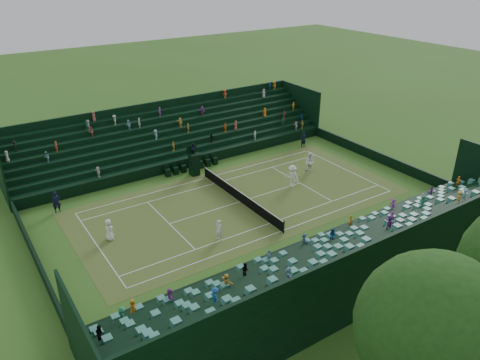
{
  "coord_description": "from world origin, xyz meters",
  "views": [
    {
      "loc": [
        28.3,
        -18.63,
        18.27
      ],
      "look_at": [
        0.0,
        0.0,
        2.0
      ],
      "focal_mm": 35.0,
      "sensor_mm": 36.0,
      "label": 1
    }
  ],
  "objects_px": {
    "player_near_west": "(109,230)",
    "player_near_east": "(219,230)",
    "tennis_net": "(240,196)",
    "player_far_east": "(292,176)",
    "umpire_chair": "(194,161)",
    "player_far_west": "(310,162)"
  },
  "relations": [
    {
      "from": "player_far_west",
      "to": "tennis_net",
      "type": "bearing_deg",
      "value": -82.94
    },
    {
      "from": "tennis_net",
      "to": "player_near_east",
      "type": "bearing_deg",
      "value": -47.78
    },
    {
      "from": "tennis_net",
      "to": "player_far_east",
      "type": "relative_size",
      "value": 5.82
    },
    {
      "from": "tennis_net",
      "to": "player_far_west",
      "type": "bearing_deg",
      "value": 99.06
    },
    {
      "from": "umpire_chair",
      "to": "player_near_east",
      "type": "height_order",
      "value": "umpire_chair"
    },
    {
      "from": "tennis_net",
      "to": "player_near_west",
      "type": "distance_m",
      "value": 10.86
    },
    {
      "from": "tennis_net",
      "to": "umpire_chair",
      "type": "xyz_separation_m",
      "value": [
        -6.74,
        -0.6,
        0.81
      ]
    },
    {
      "from": "player_near_east",
      "to": "player_far_east",
      "type": "relative_size",
      "value": 0.82
    },
    {
      "from": "player_near_west",
      "to": "player_near_east",
      "type": "distance_m",
      "value": 7.79
    },
    {
      "from": "tennis_net",
      "to": "player_near_west",
      "type": "height_order",
      "value": "player_near_west"
    },
    {
      "from": "player_near_east",
      "to": "player_far_east",
      "type": "xyz_separation_m",
      "value": [
        -3.86,
        9.72,
        0.18
      ]
    },
    {
      "from": "umpire_chair",
      "to": "player_far_west",
      "type": "relative_size",
      "value": 1.62
    },
    {
      "from": "player_near_east",
      "to": "player_far_east",
      "type": "height_order",
      "value": "player_far_east"
    },
    {
      "from": "umpire_chair",
      "to": "player_far_west",
      "type": "height_order",
      "value": "umpire_chair"
    },
    {
      "from": "tennis_net",
      "to": "umpire_chair",
      "type": "bearing_deg",
      "value": -174.93
    },
    {
      "from": "player_near_east",
      "to": "player_far_west",
      "type": "distance_m",
      "value": 14.07
    },
    {
      "from": "tennis_net",
      "to": "player_near_west",
      "type": "xyz_separation_m",
      "value": [
        -0.35,
        -10.85,
        0.29
      ]
    },
    {
      "from": "player_near_east",
      "to": "umpire_chair",
      "type": "bearing_deg",
      "value": -34.03
    },
    {
      "from": "tennis_net",
      "to": "player_near_east",
      "type": "relative_size",
      "value": 7.13
    },
    {
      "from": "tennis_net",
      "to": "player_far_west",
      "type": "xyz_separation_m",
      "value": [
        -1.38,
        8.66,
        0.44
      ]
    },
    {
      "from": "player_near_west",
      "to": "player_far_east",
      "type": "distance_m",
      "value": 16.22
    },
    {
      "from": "tennis_net",
      "to": "player_far_west",
      "type": "distance_m",
      "value": 8.78
    }
  ]
}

